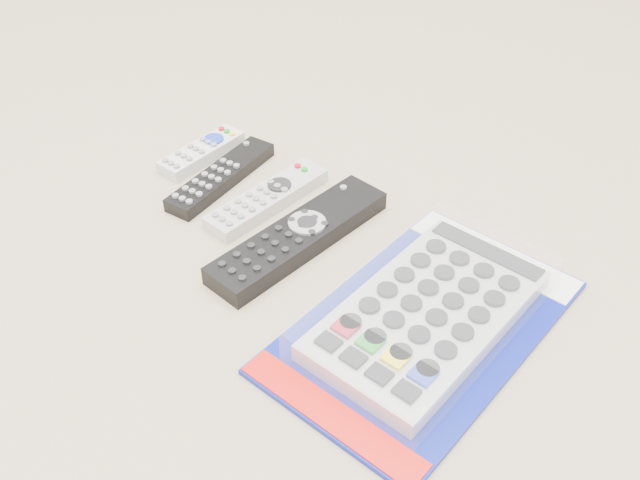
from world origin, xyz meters
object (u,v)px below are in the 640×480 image
Objects in this scene: remote_large_black at (299,236)px; remote_small_grey at (202,152)px; remote_slim_black at (221,176)px; jumbo_remote_packaged at (428,312)px; remote_silver_dvd at (267,198)px.

remote_small_grey is at bearing 170.03° from remote_large_black.
remote_small_grey is 0.07m from remote_slim_black.
jumbo_remote_packaged reaches higher than remote_slim_black.
jumbo_remote_packaged is at bearing -7.13° from remote_silver_dvd.
remote_slim_black is (0.06, -0.03, 0.00)m from remote_small_grey.
remote_large_black reaches higher than remote_slim_black.
remote_slim_black is at bearing -175.05° from remote_silver_dvd.
jumbo_remote_packaged reaches higher than remote_silver_dvd.
remote_large_black is at bearing 176.60° from jumbo_remote_packaged.
remote_slim_black is 0.54× the size of jumbo_remote_packaged.
remote_large_black is 0.19m from jumbo_remote_packaged.
remote_silver_dvd is 0.09m from remote_large_black.
remote_large_black is at bearing -19.24° from remote_silver_dvd.
remote_small_grey is 0.38× the size of jumbo_remote_packaged.
remote_slim_black is at bearing -22.10° from remote_small_grey.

